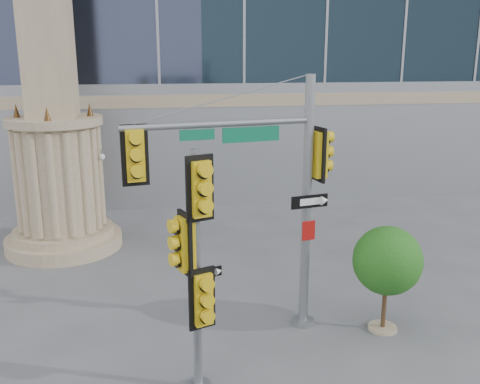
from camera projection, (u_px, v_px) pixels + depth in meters
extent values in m
plane|color=#545456|center=(261.00, 357.00, 13.34)|extent=(120.00, 120.00, 0.00)
cylinder|color=#9C8469|center=(65.00, 241.00, 20.92)|extent=(4.40, 4.40, 0.50)
cylinder|color=#9C8469|center=(64.00, 231.00, 20.82)|extent=(3.80, 3.80, 0.30)
cylinder|color=#9C8469|center=(59.00, 178.00, 20.28)|extent=(3.00, 3.00, 4.00)
cylinder|color=#9C8469|center=(54.00, 121.00, 19.74)|extent=(3.50, 3.50, 0.30)
cone|color=#472D14|center=(90.00, 109.00, 19.85)|extent=(0.24, 0.24, 0.50)
cone|color=#472D14|center=(16.00, 111.00, 19.44)|extent=(0.24, 0.24, 0.50)
cylinder|color=slate|center=(303.00, 321.00, 15.00)|extent=(0.64, 0.64, 0.14)
cylinder|color=slate|center=(307.00, 206.00, 14.16)|extent=(0.25, 0.25, 6.86)
cylinder|color=slate|center=(220.00, 124.00, 12.78)|extent=(4.75, 1.06, 0.16)
cube|color=#0C6944|center=(251.00, 134.00, 13.10)|extent=(1.47, 0.32, 0.37)
cube|color=yellow|center=(135.00, 155.00, 12.25)|extent=(0.68, 0.43, 1.43)
cube|color=yellow|center=(319.00, 155.00, 13.92)|extent=(0.43, 0.68, 1.43)
cube|color=black|center=(310.00, 202.00, 13.97)|extent=(1.04, 0.23, 0.34)
cube|color=#A7110F|center=(309.00, 231.00, 14.17)|extent=(0.37, 0.10, 0.53)
cylinder|color=slate|center=(196.00, 275.00, 11.44)|extent=(0.20, 0.20, 5.48)
cube|color=yellow|center=(200.00, 189.00, 10.74)|extent=(0.67, 0.50, 1.37)
cube|color=yellow|center=(185.00, 244.00, 11.13)|extent=(0.50, 0.67, 1.37)
cube|color=yellow|center=(202.00, 299.00, 11.35)|extent=(0.67, 0.50, 1.37)
cube|color=black|center=(207.00, 273.00, 11.41)|extent=(0.65, 0.27, 0.22)
cylinder|color=#9C8469|center=(382.00, 328.00, 14.69)|extent=(0.79, 0.79, 0.09)
cylinder|color=#382314|center=(384.00, 303.00, 14.50)|extent=(0.12, 0.12, 1.58)
sphere|color=#1B4D11|center=(387.00, 260.00, 14.19)|extent=(1.85, 1.85, 1.85)
sphere|color=#1B4D11|center=(397.00, 266.00, 14.53)|extent=(1.14, 1.14, 1.14)
sphere|color=#1B4D11|center=(379.00, 272.00, 13.99)|extent=(0.97, 0.97, 0.97)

